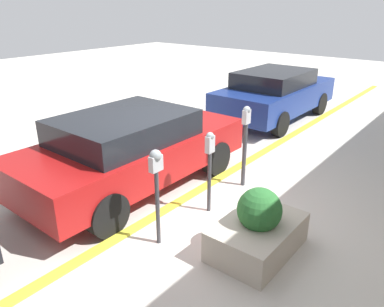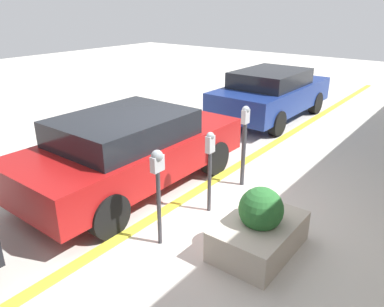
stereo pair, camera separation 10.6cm
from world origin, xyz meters
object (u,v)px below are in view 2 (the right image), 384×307
object	(u,v)px
parking_meter_second	(210,159)
parked_car_rear	(272,93)
planter_box	(259,228)
parking_meter_nearest	(158,176)
parking_meter_middle	(244,137)
parked_car_middle	(130,149)

from	to	relation	value
parking_meter_second	parked_car_rear	world-z (taller)	parked_car_rear
parking_meter_second	parked_car_rear	distance (m)	5.69
parking_meter_second	planter_box	distance (m)	1.38
parking_meter_nearest	planter_box	xyz separation A→B (m)	(0.72, -1.19, -0.72)
planter_box	parked_car_rear	distance (m)	6.55
parking_meter_middle	parked_car_middle	xyz separation A→B (m)	(-1.33, 1.58, -0.20)
planter_box	parked_car_rear	size ratio (longest dim) A/B	0.32
parking_meter_middle	planter_box	bearing A→B (deg)	-142.86
parking_meter_nearest	parked_car_rear	xyz separation A→B (m)	(6.62, 1.62, -0.29)
parking_meter_nearest	parking_meter_middle	size ratio (longest dim) A/B	0.94
parking_meter_middle	parked_car_rear	xyz separation A→B (m)	(4.29, 1.59, -0.19)
parking_meter_second	planter_box	bearing A→B (deg)	-111.25
parking_meter_second	parking_meter_nearest	bearing A→B (deg)	178.75
parking_meter_nearest	parked_car_middle	size ratio (longest dim) A/B	0.33
parking_meter_nearest	parking_meter_second	size ratio (longest dim) A/B	1.05
parked_car_middle	planter_box	bearing A→B (deg)	-95.77
parked_car_middle	parked_car_rear	size ratio (longest dim) A/B	1.02
parking_meter_middle	parked_car_rear	bearing A→B (deg)	20.40
parking_meter_nearest	parking_meter_second	distance (m)	1.18
parking_meter_second	parking_meter_middle	size ratio (longest dim) A/B	0.89
parking_meter_second	parking_meter_middle	distance (m)	1.16
parking_meter_second	parked_car_rear	bearing A→B (deg)	16.86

